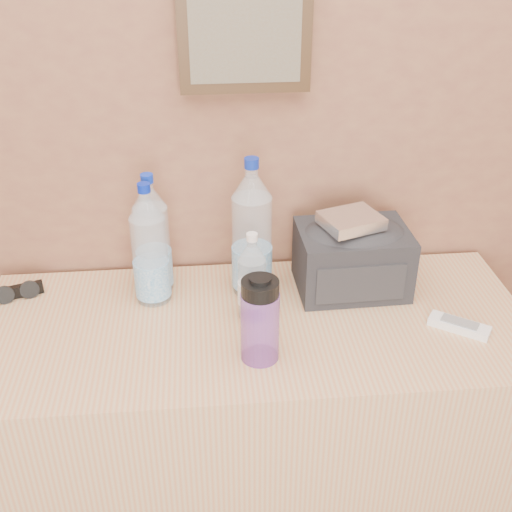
% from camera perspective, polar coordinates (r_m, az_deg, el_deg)
% --- Properties ---
extents(picture_frame, '(0.30, 0.03, 0.25)m').
position_cam_1_polar(picture_frame, '(1.51, -1.00, 18.95)').
color(picture_frame, '#382311').
rests_on(picture_frame, room_shell).
extents(dresser, '(1.29, 0.54, 0.81)m').
position_cam_1_polar(dresser, '(1.77, -0.00, -16.48)').
color(dresser, tan).
rests_on(dresser, ground).
extents(pet_large_a, '(0.08, 0.08, 0.31)m').
position_cam_1_polar(pet_large_a, '(1.58, -9.18, 1.41)').
color(pet_large_a, '#CCEAF8').
rests_on(pet_large_a, dresser).
extents(pet_large_b, '(0.08, 0.08, 0.31)m').
position_cam_1_polar(pet_large_b, '(1.54, -9.42, 0.50)').
color(pet_large_b, silver).
rests_on(pet_large_b, dresser).
extents(pet_large_c, '(0.10, 0.10, 0.35)m').
position_cam_1_polar(pet_large_c, '(1.54, -0.37, 1.88)').
color(pet_large_c, '#C4E8FE').
rests_on(pet_large_c, dresser).
extents(pet_small, '(0.06, 0.06, 0.22)m').
position_cam_1_polar(pet_small, '(1.47, -0.34, -2.26)').
color(pet_small, silver).
rests_on(pet_small, dresser).
extents(nalgene_bottle, '(0.08, 0.08, 0.20)m').
position_cam_1_polar(nalgene_bottle, '(1.35, 0.35, -5.63)').
color(nalgene_bottle, purple).
rests_on(nalgene_bottle, dresser).
extents(sunglasses, '(0.13, 0.08, 0.03)m').
position_cam_1_polar(sunglasses, '(1.69, -20.48, -2.99)').
color(sunglasses, black).
rests_on(sunglasses, dresser).
extents(ac_remote, '(0.14, 0.12, 0.02)m').
position_cam_1_polar(ac_remote, '(1.55, 17.62, -5.93)').
color(ac_remote, silver).
rests_on(ac_remote, dresser).
extents(toiletry_bag, '(0.27, 0.20, 0.18)m').
position_cam_1_polar(toiletry_bag, '(1.60, 8.56, 0.03)').
color(toiletry_bag, black).
rests_on(toiletry_bag, dresser).
extents(foil_packet, '(0.16, 0.15, 0.03)m').
position_cam_1_polar(foil_packet, '(1.54, 8.45, 3.14)').
color(foil_packet, white).
rests_on(foil_packet, toiletry_bag).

